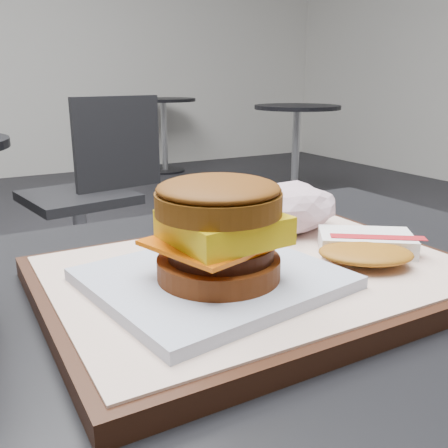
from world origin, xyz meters
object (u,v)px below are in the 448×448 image
serving_tray (258,277)px  breakfast_sandwich (217,242)px  hash_brown (366,247)px  neighbor_chair (93,184)px  crumpled_wrapper (287,207)px

serving_tray → breakfast_sandwich: size_ratio=1.79×
hash_brown → neighbor_chair: size_ratio=0.15×
hash_brown → neighbor_chair: neighbor_chair is taller
breakfast_sandwich → hash_brown: (0.16, -0.01, -0.03)m
breakfast_sandwich → crumpled_wrapper: size_ratio=1.76×
hash_brown → neighbor_chair: (0.20, 1.80, -0.29)m
neighbor_chair → crumpled_wrapper: bearing=-97.4°
breakfast_sandwich → serving_tray: bearing=22.1°
serving_tray → hash_brown: bearing=-16.0°
hash_brown → crumpled_wrapper: (-0.01, 0.11, 0.02)m
hash_brown → neighbor_chair: bearing=83.5°
hash_brown → crumpled_wrapper: bearing=97.1°
serving_tray → neighbor_chair: size_ratio=0.43×
breakfast_sandwich → hash_brown: breakfast_sandwich is taller
breakfast_sandwich → neighbor_chair: breakfast_sandwich is taller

